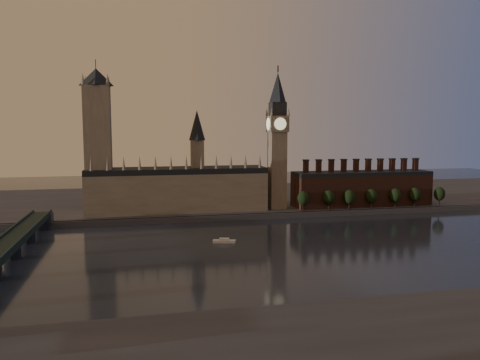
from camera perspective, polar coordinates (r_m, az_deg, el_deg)
The scene contains 15 objects.
ground at distance 254.78m, azimuth 9.62°, elevation -8.41°, with size 900.00×900.00×0.00m, color black.
north_bank at distance 421.47m, azimuth 0.50°, elevation -2.27°, with size 900.00×182.00×4.00m.
palace_of_westminster at distance 346.95m, azimuth -7.55°, elevation -0.87°, with size 130.00×30.30×74.00m.
victoria_tower at distance 344.28m, azimuth -16.94°, elevation 5.12°, with size 24.00×24.00×108.00m.
big_ben at distance 353.84m, azimuth 4.58°, elevation 5.02°, with size 15.00×15.00×107.00m.
chimney_block at distance 382.97m, azimuth 14.59°, elevation -0.93°, with size 110.00×25.00×37.00m.
embankment_tree_0 at distance 347.58m, azimuth 7.71°, elevation -2.22°, with size 8.60×8.60×14.88m.
embankment_tree_1 at distance 355.96m, azimuth 10.77°, elevation -2.07°, with size 8.60×8.60×14.88m.
embankment_tree_2 at distance 360.92m, azimuth 13.17°, elevation -2.01°, with size 8.60×8.60×14.88m.
embankment_tree_3 at distance 370.45m, azimuth 15.73°, elevation -1.88°, with size 8.60×8.60×14.88m.
embankment_tree_4 at distance 379.73m, azimuth 18.41°, elevation -1.77°, with size 8.60×8.60×14.88m.
embankment_tree_5 at distance 388.84m, azimuth 20.54°, elevation -1.67°, with size 8.60×8.60×14.88m.
embankment_tree_6 at distance 400.25m, azimuth 23.14°, elevation -1.56°, with size 8.60×8.60×14.88m.
westminster_bridge at distance 240.38m, azimuth -27.15°, elevation -8.07°, with size 14.00×200.00×11.55m.
river_boat at distance 267.11m, azimuth -1.94°, elevation -7.43°, with size 13.34×6.90×2.57m.
Camera 1 is at (-93.68, -228.24, 63.59)m, focal length 35.00 mm.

